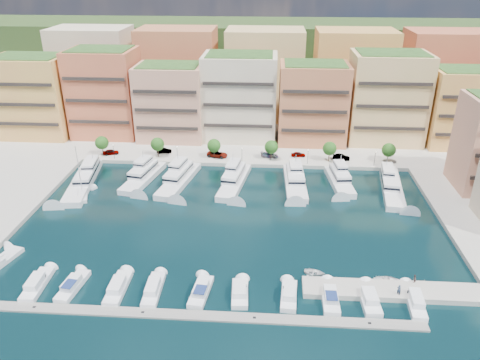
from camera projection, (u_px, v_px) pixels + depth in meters
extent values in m
plane|color=black|center=(233.00, 222.00, 101.64)|extent=(400.00, 400.00, 0.00)
cube|color=#9E998E|center=(248.00, 129.00, 157.59)|extent=(220.00, 64.00, 2.00)
cube|color=#273C18|center=(254.00, 93.00, 200.91)|extent=(240.00, 40.00, 58.00)
cube|color=gray|center=(198.00, 316.00, 74.76)|extent=(72.00, 2.20, 0.35)
cube|color=#9E998E|center=(396.00, 293.00, 79.91)|extent=(32.00, 5.00, 2.00)
cube|color=#D78B4E|center=(35.00, 97.00, 145.36)|extent=(22.00, 16.00, 24.00)
cube|color=black|center=(22.00, 105.00, 137.91)|extent=(20.24, 0.50, 0.90)
cube|color=#284A1D|center=(27.00, 57.00, 140.07)|extent=(19.36, 14.08, 0.80)
cube|color=#C26540|center=(105.00, 94.00, 145.36)|extent=(20.00, 16.00, 26.00)
cube|color=black|center=(96.00, 101.00, 137.91)|extent=(18.40, 0.50, 0.90)
cube|color=#284A1D|center=(100.00, 50.00, 139.65)|extent=(17.60, 14.08, 0.80)
cube|color=tan|center=(171.00, 103.00, 143.09)|extent=(20.00, 15.00, 22.00)
cube|color=black|center=(166.00, 110.00, 136.10)|extent=(18.40, 0.50, 0.90)
cube|color=#284A1D|center=(169.00, 65.00, 138.23)|extent=(17.60, 13.20, 0.80)
cube|color=beige|center=(240.00, 98.00, 142.94)|extent=(22.00, 16.00, 25.00)
cube|color=black|center=(238.00, 105.00, 135.50)|extent=(20.24, 0.50, 0.90)
cube|color=#284A1D|center=(240.00, 55.00, 137.44)|extent=(19.36, 14.08, 0.80)
cube|color=#C17548|center=(313.00, 104.00, 140.18)|extent=(20.00, 15.00, 23.00)
cube|color=black|center=(314.00, 112.00, 133.19)|extent=(18.40, 0.50, 0.90)
cube|color=#284A1D|center=(315.00, 64.00, 135.11)|extent=(17.60, 13.20, 0.80)
cube|color=#EFB87E|center=(386.00, 99.00, 139.97)|extent=(22.00, 16.00, 26.00)
cube|color=black|center=(393.00, 107.00, 132.53)|extent=(20.24, 0.50, 0.90)
cube|color=#284A1D|center=(393.00, 53.00, 134.26)|extent=(19.36, 14.08, 0.80)
cube|color=#D78B4E|center=(463.00, 109.00, 137.64)|extent=(20.00, 15.00, 22.00)
cube|color=black|center=(473.00, 117.00, 130.65)|extent=(18.40, 0.50, 0.90)
cube|color=#284A1D|center=(471.00, 70.00, 132.78)|extent=(17.60, 13.20, 0.80)
cube|color=beige|center=(95.00, 71.00, 165.05)|extent=(26.00, 18.00, 30.00)
cube|color=#C17548|center=(179.00, 73.00, 163.17)|extent=(26.00, 18.00, 30.00)
cube|color=#EFB87E|center=(265.00, 74.00, 161.29)|extent=(26.00, 18.00, 30.00)
cube|color=#D78B4E|center=(352.00, 75.00, 159.41)|extent=(26.00, 18.00, 30.00)
cube|color=#C26540|center=(442.00, 77.00, 157.53)|extent=(26.00, 18.00, 30.00)
cylinder|color=#473323|center=(103.00, 150.00, 133.32)|extent=(0.24, 0.24, 3.00)
sphere|color=#154C16|center=(102.00, 143.00, 132.36)|extent=(3.80, 3.80, 3.80)
cylinder|color=#473323|center=(158.00, 152.00, 132.31)|extent=(0.24, 0.24, 3.00)
sphere|color=#154C16|center=(157.00, 144.00, 131.35)|extent=(3.80, 3.80, 3.80)
cylinder|color=#473323|center=(214.00, 153.00, 131.31)|extent=(0.24, 0.24, 3.00)
sphere|color=#154C16|center=(214.00, 146.00, 130.35)|extent=(3.80, 3.80, 3.80)
cylinder|color=#473323|center=(271.00, 155.00, 130.31)|extent=(0.24, 0.24, 3.00)
sphere|color=#154C16|center=(271.00, 147.00, 129.35)|extent=(3.80, 3.80, 3.80)
cylinder|color=#473323|center=(329.00, 156.00, 129.31)|extent=(0.24, 0.24, 3.00)
sphere|color=#154C16|center=(330.00, 149.00, 128.35)|extent=(3.80, 3.80, 3.80)
cylinder|color=#473323|center=(388.00, 158.00, 128.30)|extent=(0.24, 0.24, 3.00)
sphere|color=#154C16|center=(389.00, 150.00, 127.35)|extent=(3.80, 3.80, 3.80)
cylinder|color=black|center=(114.00, 152.00, 130.78)|extent=(0.10, 0.10, 4.00)
sphere|color=#FFF2CC|center=(113.00, 145.00, 129.90)|extent=(0.30, 0.30, 0.30)
cylinder|color=black|center=(177.00, 154.00, 129.65)|extent=(0.10, 0.10, 4.00)
sphere|color=#FFF2CC|center=(177.00, 147.00, 128.78)|extent=(0.30, 0.30, 0.30)
cylinder|color=black|center=(242.00, 155.00, 128.52)|extent=(0.10, 0.10, 4.00)
sphere|color=#FFF2CC|center=(242.00, 148.00, 127.65)|extent=(0.30, 0.30, 0.30)
cylinder|color=black|center=(308.00, 157.00, 127.39)|extent=(0.10, 0.10, 4.00)
sphere|color=#FFF2CC|center=(308.00, 150.00, 126.52)|extent=(0.30, 0.30, 0.30)
cylinder|color=black|center=(375.00, 159.00, 126.27)|extent=(0.10, 0.10, 4.00)
sphere|color=#FFF2CC|center=(376.00, 152.00, 125.39)|extent=(0.30, 0.30, 0.30)
cube|color=silver|center=(83.00, 183.00, 118.61)|extent=(8.44, 25.98, 2.30)
cube|color=silver|center=(86.00, 172.00, 120.04)|extent=(5.93, 14.47, 1.80)
cube|color=black|center=(86.00, 172.00, 120.04)|extent=(6.00, 14.54, 0.55)
cube|color=silver|center=(88.00, 163.00, 121.20)|extent=(3.97, 8.00, 1.40)
cylinder|color=#B2B2B7|center=(89.00, 155.00, 121.91)|extent=(0.14, 0.14, 1.80)
cube|color=silver|center=(143.00, 179.00, 120.69)|extent=(8.27, 19.45, 2.30)
cube|color=silver|center=(145.00, 169.00, 121.52)|extent=(5.80, 10.95, 1.80)
cube|color=black|center=(145.00, 169.00, 121.52)|extent=(5.87, 11.02, 0.55)
cube|color=silver|center=(145.00, 161.00, 122.20)|extent=(3.87, 6.11, 1.40)
cylinder|color=#B2B2B7|center=(146.00, 154.00, 122.55)|extent=(0.14, 0.14, 1.80)
cube|color=black|center=(144.00, 181.00, 120.88)|extent=(8.33, 19.51, 0.35)
cube|color=silver|center=(179.00, 182.00, 119.15)|extent=(8.59, 21.51, 2.30)
cube|color=silver|center=(180.00, 171.00, 120.17)|extent=(5.99, 12.07, 1.80)
cube|color=black|center=(180.00, 171.00, 120.17)|extent=(6.06, 12.14, 0.55)
cube|color=silver|center=(181.00, 163.00, 121.01)|extent=(3.99, 6.72, 1.40)
cylinder|color=#B2B2B7|center=(181.00, 156.00, 121.46)|extent=(0.14, 0.14, 1.80)
cube|color=silver|center=(234.00, 184.00, 118.41)|extent=(7.65, 21.13, 2.30)
cube|color=silver|center=(235.00, 173.00, 119.40)|extent=(5.42, 11.81, 1.80)
cube|color=black|center=(235.00, 173.00, 119.40)|extent=(5.49, 11.88, 0.55)
cube|color=silver|center=(235.00, 165.00, 120.21)|extent=(3.64, 6.55, 1.40)
cylinder|color=#B2B2B7|center=(236.00, 157.00, 120.65)|extent=(0.14, 0.14, 1.80)
cube|color=silver|center=(295.00, 185.00, 117.84)|extent=(5.62, 19.96, 2.30)
cube|color=silver|center=(295.00, 174.00, 118.75)|extent=(4.42, 11.03, 1.80)
cube|color=black|center=(295.00, 174.00, 118.75)|extent=(4.49, 11.09, 0.55)
cube|color=silver|center=(295.00, 166.00, 119.50)|extent=(3.17, 6.04, 1.40)
cylinder|color=#B2B2B7|center=(295.00, 158.00, 119.89)|extent=(0.14, 0.14, 1.80)
cube|color=black|center=(295.00, 186.00, 118.03)|extent=(5.67, 20.02, 0.35)
cube|color=silver|center=(339.00, 183.00, 118.55)|extent=(6.26, 17.06, 2.30)
cube|color=silver|center=(339.00, 173.00, 119.18)|extent=(4.63, 9.52, 1.80)
cube|color=black|center=(339.00, 173.00, 119.18)|extent=(4.70, 9.59, 0.55)
cube|color=silver|center=(339.00, 165.00, 119.70)|extent=(3.19, 5.27, 1.40)
cylinder|color=#B2B2B7|center=(339.00, 158.00, 119.92)|extent=(0.14, 0.14, 1.80)
cube|color=silver|center=(392.00, 190.00, 115.16)|extent=(7.38, 22.83, 2.30)
cube|color=silver|center=(391.00, 178.00, 116.32)|extent=(5.25, 12.72, 1.80)
cube|color=black|center=(391.00, 178.00, 116.32)|extent=(5.32, 12.78, 0.55)
cube|color=silver|center=(390.00, 170.00, 117.25)|extent=(3.54, 7.03, 1.40)
cylinder|color=#B2B2B7|center=(390.00, 162.00, 117.79)|extent=(0.14, 0.14, 1.80)
cube|color=white|center=(38.00, 286.00, 81.44)|extent=(3.08, 9.21, 1.40)
cube|color=white|center=(35.00, 281.00, 80.47)|extent=(2.29, 4.46, 1.10)
cube|color=black|center=(40.00, 276.00, 82.22)|extent=(1.95, 0.18, 0.55)
cube|color=white|center=(73.00, 287.00, 81.04)|extent=(3.51, 8.78, 1.40)
cube|color=white|center=(71.00, 283.00, 80.10)|extent=(2.44, 4.30, 1.10)
cube|color=black|center=(75.00, 278.00, 81.75)|extent=(1.82, 0.31, 0.55)
cube|color=navy|center=(68.00, 284.00, 78.84)|extent=(2.06, 2.75, 0.12)
cube|color=white|center=(118.00, 289.00, 80.54)|extent=(2.79, 9.15, 1.40)
cube|color=white|center=(117.00, 285.00, 79.57)|extent=(2.16, 4.39, 1.10)
cube|color=black|center=(120.00, 279.00, 81.33)|extent=(1.98, 0.11, 0.55)
cube|color=white|center=(154.00, 291.00, 80.15)|extent=(2.75, 9.07, 1.40)
cube|color=white|center=(153.00, 286.00, 79.19)|extent=(2.09, 4.37, 1.10)
cube|color=black|center=(155.00, 281.00, 80.92)|extent=(1.84, 0.14, 0.55)
cube|color=white|center=(201.00, 293.00, 79.64)|extent=(3.59, 8.48, 1.40)
cube|color=white|center=(200.00, 288.00, 78.71)|extent=(2.52, 4.16, 1.10)
cube|color=black|center=(202.00, 283.00, 80.31)|extent=(1.93, 0.32, 0.55)
cube|color=navy|center=(199.00, 290.00, 77.49)|extent=(2.14, 2.66, 0.12)
cube|color=white|center=(240.00, 295.00, 79.22)|extent=(3.12, 7.39, 1.40)
cube|color=white|center=(240.00, 290.00, 78.34)|extent=(2.31, 3.59, 1.10)
cube|color=black|center=(240.00, 286.00, 79.75)|extent=(1.96, 0.21, 0.55)
cube|color=white|center=(289.00, 297.00, 78.70)|extent=(3.03, 7.81, 1.40)
cube|color=white|center=(289.00, 292.00, 77.80)|extent=(2.22, 3.80, 1.10)
cube|color=black|center=(289.00, 288.00, 79.29)|extent=(1.85, 0.21, 0.55)
cube|color=white|center=(330.00, 299.00, 78.28)|extent=(2.71, 8.43, 1.40)
cube|color=white|center=(331.00, 294.00, 77.34)|extent=(2.10, 4.05, 1.10)
cube|color=black|center=(329.00, 289.00, 78.97)|extent=(1.92, 0.11, 0.55)
cube|color=navy|center=(332.00, 296.00, 76.10)|extent=(1.88, 2.54, 0.12)
cube|color=white|center=(369.00, 300.00, 77.87)|extent=(3.17, 8.20, 1.40)
cube|color=white|center=(370.00, 296.00, 76.95)|extent=(2.36, 3.97, 1.10)
cube|color=black|center=(368.00, 291.00, 78.52)|extent=(2.02, 0.19, 0.55)
cube|color=white|center=(414.00, 303.00, 77.40)|extent=(3.03, 9.23, 1.40)
cube|color=white|center=(416.00, 298.00, 76.44)|extent=(2.18, 4.48, 1.10)
cube|color=black|center=(413.00, 292.00, 78.19)|extent=(1.75, 0.22, 0.55)
cube|color=silver|center=(0.00, 263.00, 87.52)|extent=(5.20, 10.44, 1.20)
cube|color=silver|center=(82.00, 196.00, 112.51)|extent=(4.94, 8.10, 1.20)
cube|color=silver|center=(80.00, 194.00, 111.43)|extent=(2.13, 2.32, 0.60)
cylinder|color=#B2B2B7|center=(78.00, 170.00, 110.04)|extent=(0.14, 0.14, 12.00)
cylinder|color=#B2B2B7|center=(79.00, 192.00, 110.79)|extent=(1.16, 3.30, 0.10)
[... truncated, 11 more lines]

